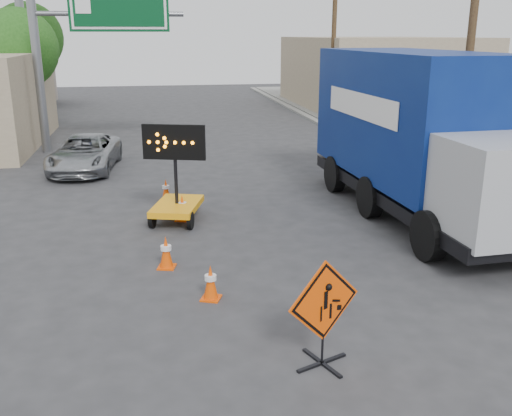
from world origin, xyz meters
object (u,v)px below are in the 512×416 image
object	(u,v)px
box_truck	(419,144)
pickup_truck	(85,153)
construction_sign	(324,311)
arrow_board	(177,200)

from	to	relation	value
box_truck	pickup_truck	bearing A→B (deg)	140.70
pickup_truck	construction_sign	bearing A→B (deg)	-65.07
construction_sign	pickup_truck	distance (m)	14.83
arrow_board	pickup_truck	bearing A→B (deg)	131.52
arrow_board	box_truck	bearing A→B (deg)	11.85
pickup_truck	arrow_board	bearing A→B (deg)	-59.51
arrow_board	pickup_truck	world-z (taller)	arrow_board
construction_sign	arrow_board	xyz separation A→B (m)	(-1.81, 7.42, -0.31)
construction_sign	box_truck	world-z (taller)	box_truck
pickup_truck	box_truck	distance (m)	12.01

